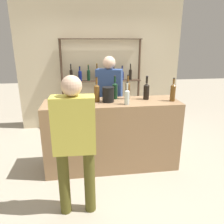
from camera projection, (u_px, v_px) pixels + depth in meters
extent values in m
plane|color=#B2A893|center=(112.00, 165.00, 3.57)|extent=(16.00, 16.00, 0.00)
cube|color=#997551|center=(112.00, 135.00, 3.41)|extent=(2.03, 0.60, 1.07)
cube|color=beige|center=(100.00, 66.00, 4.94)|extent=(3.63, 0.12, 2.80)
cylinder|color=#4C3828|center=(63.00, 86.00, 4.78)|extent=(0.05, 0.05, 1.99)
cylinder|color=#4C3828|center=(139.00, 84.00, 5.00)|extent=(0.05, 0.05, 1.99)
cube|color=#4C3828|center=(101.00, 39.00, 4.59)|extent=(1.76, 0.18, 0.02)
cube|color=#4C3828|center=(101.00, 81.00, 4.86)|extent=(1.76, 0.18, 0.02)
cylinder|color=black|center=(71.00, 76.00, 4.74)|extent=(0.07, 0.07, 0.23)
cone|color=black|center=(71.00, 70.00, 4.70)|extent=(0.07, 0.07, 0.03)
cylinder|color=black|center=(71.00, 67.00, 4.68)|extent=(0.03, 0.03, 0.10)
cylinder|color=#232328|center=(71.00, 64.00, 4.66)|extent=(0.03, 0.03, 0.01)
cylinder|color=#0F1956|center=(80.00, 76.00, 4.77)|extent=(0.08, 0.08, 0.20)
cone|color=#0F1956|center=(80.00, 71.00, 4.73)|extent=(0.08, 0.08, 0.03)
cylinder|color=#0F1956|center=(80.00, 68.00, 4.71)|extent=(0.03, 0.03, 0.08)
cylinder|color=gold|center=(80.00, 66.00, 4.70)|extent=(0.03, 0.03, 0.01)
cylinder|color=black|center=(89.00, 76.00, 4.79)|extent=(0.07, 0.07, 0.22)
cone|color=black|center=(88.00, 70.00, 4.75)|extent=(0.07, 0.07, 0.03)
cylinder|color=black|center=(88.00, 67.00, 4.73)|extent=(0.03, 0.03, 0.09)
cylinder|color=gold|center=(88.00, 65.00, 4.72)|extent=(0.03, 0.03, 0.01)
cylinder|color=brown|center=(97.00, 75.00, 4.81)|extent=(0.07, 0.07, 0.23)
cone|color=brown|center=(97.00, 69.00, 4.77)|extent=(0.07, 0.07, 0.03)
cylinder|color=brown|center=(97.00, 66.00, 4.75)|extent=(0.03, 0.03, 0.10)
cylinder|color=gold|center=(97.00, 64.00, 4.73)|extent=(0.03, 0.03, 0.01)
cylinder|color=#0F1956|center=(106.00, 76.00, 4.84)|extent=(0.08, 0.08, 0.20)
cone|color=#0F1956|center=(105.00, 70.00, 4.80)|extent=(0.08, 0.08, 0.03)
cylinder|color=#0F1956|center=(105.00, 68.00, 4.79)|extent=(0.03, 0.03, 0.07)
cylinder|color=gold|center=(105.00, 66.00, 4.77)|extent=(0.03, 0.03, 0.01)
cylinder|color=black|center=(114.00, 75.00, 4.86)|extent=(0.08, 0.08, 0.21)
cone|color=black|center=(114.00, 70.00, 4.83)|extent=(0.08, 0.08, 0.03)
cylinder|color=black|center=(114.00, 67.00, 4.81)|extent=(0.03, 0.03, 0.09)
cylinder|color=#232328|center=(114.00, 65.00, 4.79)|extent=(0.03, 0.03, 0.01)
cylinder|color=#0F1956|center=(122.00, 76.00, 4.89)|extent=(0.07, 0.07, 0.18)
cone|color=#0F1956|center=(122.00, 71.00, 4.86)|extent=(0.07, 0.07, 0.03)
cylinder|color=#0F1956|center=(122.00, 68.00, 4.84)|extent=(0.03, 0.03, 0.09)
cylinder|color=#232328|center=(122.00, 66.00, 4.82)|extent=(0.03, 0.03, 0.01)
cylinder|color=black|center=(130.00, 75.00, 4.91)|extent=(0.07, 0.07, 0.22)
cone|color=black|center=(130.00, 69.00, 4.87)|extent=(0.07, 0.07, 0.03)
cylinder|color=black|center=(131.00, 66.00, 4.85)|extent=(0.03, 0.03, 0.10)
cylinder|color=black|center=(131.00, 64.00, 4.84)|extent=(0.03, 0.03, 0.01)
cylinder|color=silver|center=(127.00, 98.00, 3.08)|extent=(0.07, 0.07, 0.19)
cone|color=silver|center=(127.00, 90.00, 3.05)|extent=(0.07, 0.07, 0.03)
cylinder|color=silver|center=(127.00, 86.00, 3.03)|extent=(0.03, 0.03, 0.09)
cylinder|color=black|center=(127.00, 82.00, 3.01)|extent=(0.03, 0.03, 0.01)
cylinder|color=black|center=(115.00, 92.00, 3.38)|extent=(0.08, 0.08, 0.22)
cone|color=black|center=(115.00, 83.00, 3.34)|extent=(0.08, 0.08, 0.04)
cylinder|color=black|center=(115.00, 79.00, 3.32)|extent=(0.03, 0.03, 0.09)
cylinder|color=#232328|center=(115.00, 76.00, 3.31)|extent=(0.03, 0.03, 0.01)
cylinder|color=black|center=(146.00, 93.00, 3.35)|extent=(0.09, 0.09, 0.21)
cone|color=black|center=(147.00, 84.00, 3.32)|extent=(0.09, 0.09, 0.04)
cylinder|color=black|center=(147.00, 80.00, 3.29)|extent=(0.03, 0.03, 0.10)
cylinder|color=#232328|center=(147.00, 76.00, 3.28)|extent=(0.04, 0.04, 0.01)
cylinder|color=brown|center=(173.00, 93.00, 3.25)|extent=(0.08, 0.08, 0.23)
cone|color=brown|center=(174.00, 85.00, 3.21)|extent=(0.08, 0.08, 0.03)
cylinder|color=brown|center=(174.00, 81.00, 3.19)|extent=(0.03, 0.03, 0.07)
cylinder|color=black|center=(174.00, 78.00, 3.18)|extent=(0.03, 0.03, 0.01)
cylinder|color=brown|center=(97.00, 94.00, 3.22)|extent=(0.08, 0.08, 0.23)
cone|color=brown|center=(97.00, 85.00, 3.18)|extent=(0.08, 0.08, 0.04)
cylinder|color=brown|center=(97.00, 81.00, 3.16)|extent=(0.03, 0.03, 0.09)
cylinder|color=black|center=(96.00, 77.00, 3.15)|extent=(0.03, 0.03, 0.01)
cylinder|color=brown|center=(128.00, 91.00, 3.37)|extent=(0.07, 0.07, 0.23)
cone|color=brown|center=(128.00, 83.00, 3.33)|extent=(0.07, 0.07, 0.03)
cylinder|color=brown|center=(128.00, 79.00, 3.31)|extent=(0.03, 0.03, 0.10)
cylinder|color=black|center=(128.00, 75.00, 3.30)|extent=(0.03, 0.03, 0.01)
cylinder|color=silver|center=(56.00, 105.00, 3.05)|extent=(0.06, 0.06, 0.00)
cylinder|color=silver|center=(55.00, 102.00, 3.03)|extent=(0.01, 0.01, 0.09)
cone|color=silver|center=(55.00, 97.00, 3.01)|extent=(0.08, 0.08, 0.07)
cylinder|color=black|center=(108.00, 95.00, 3.21)|extent=(0.17, 0.17, 0.21)
cylinder|color=black|center=(108.00, 87.00, 3.17)|extent=(0.18, 0.18, 0.01)
cylinder|color=brown|center=(90.00, 181.00, 2.51)|extent=(0.13, 0.13, 0.78)
cylinder|color=brown|center=(64.00, 183.00, 2.48)|extent=(0.13, 0.13, 0.78)
cube|color=#D1C64C|center=(74.00, 125.00, 2.28)|extent=(0.46, 0.21, 0.62)
sphere|color=#DBB293|center=(71.00, 86.00, 2.16)|extent=(0.21, 0.21, 0.21)
cylinder|color=#121C33|center=(102.00, 126.00, 4.13)|extent=(0.13, 0.13, 0.82)
cylinder|color=#121C33|center=(117.00, 127.00, 4.08)|extent=(0.13, 0.13, 0.82)
cube|color=navy|center=(109.00, 88.00, 3.88)|extent=(0.49, 0.34, 0.65)
sphere|color=#DBB293|center=(109.00, 63.00, 3.75)|extent=(0.22, 0.22, 0.22)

